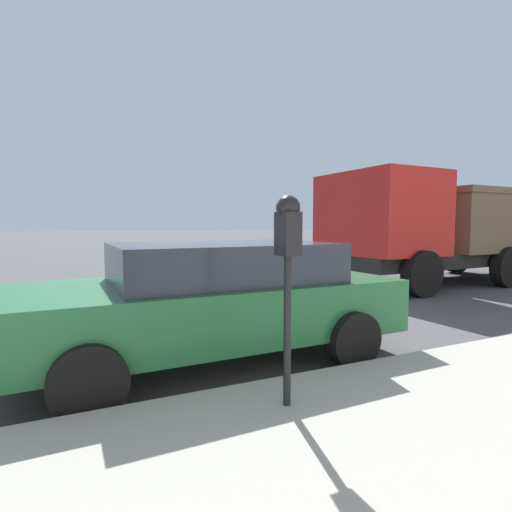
# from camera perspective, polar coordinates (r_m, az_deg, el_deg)

# --- Properties ---
(ground_plane) EXTENTS (220.00, 220.00, 0.00)m
(ground_plane) POSITION_cam_1_polar(r_m,az_deg,el_deg) (5.97, -6.10, -11.09)
(ground_plane) COLOR #424244
(parking_meter) EXTENTS (0.21, 0.19, 1.67)m
(parking_meter) POSITION_cam_1_polar(r_m,az_deg,el_deg) (3.11, 4.56, 1.48)
(parking_meter) COLOR black
(parking_meter) RESTS_ON sidewalk
(car_green) EXTENTS (2.14, 4.45, 1.39)m
(car_green) POSITION_cam_1_polar(r_m,az_deg,el_deg) (4.73, -6.24, -5.95)
(car_green) COLOR #1E5B33
(car_green) RESTS_ON ground_plane
(dump_truck) EXTENTS (3.22, 7.09, 2.86)m
(dump_truck) POSITION_cam_1_polar(r_m,az_deg,el_deg) (12.21, 25.25, 3.80)
(dump_truck) COLOR black
(dump_truck) RESTS_ON ground_plane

